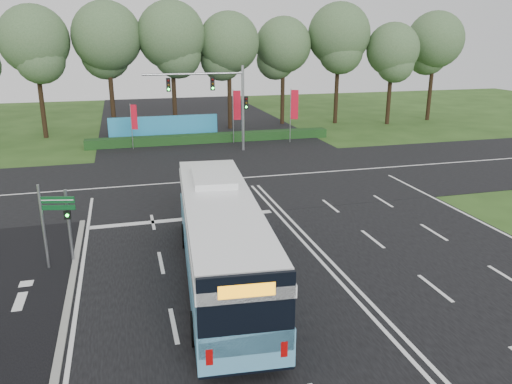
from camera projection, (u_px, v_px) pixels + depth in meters
ground at (307, 247)px, 22.78m from camera, size 120.00×120.00×0.00m
road_main at (307, 247)px, 22.78m from camera, size 20.00×120.00×0.04m
road_cross at (244, 178)px, 33.84m from camera, size 120.00×14.00×0.05m
kerb_strip at (67, 309)px, 17.49m from camera, size 0.25×18.00×0.12m
city_bus at (221, 238)px, 19.04m from camera, size 3.77×12.95×3.67m
pedestrian_signal at (69, 224)px, 20.74m from camera, size 0.27×0.41×3.22m
street_sign at (50, 216)px, 19.98m from camera, size 1.39×0.39×3.64m
banner_flag_left at (134, 120)px, 41.82m from camera, size 0.54×0.26×3.88m
banner_flag_mid at (236, 109)px, 44.08m from camera, size 0.70×0.15×4.80m
banner_flag_right at (293, 108)px, 44.33m from camera, size 0.67×0.30×4.83m
traffic_light_gantry at (221, 95)px, 40.34m from camera, size 8.41×0.28×7.00m
hedge at (211, 138)px, 45.24m from camera, size 22.00×1.20×0.80m
blue_hoarding at (164, 128)px, 46.34m from camera, size 10.00×0.30×2.20m
eucalyptus_row at (226, 41)px, 49.59m from camera, size 53.36×8.75×12.76m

